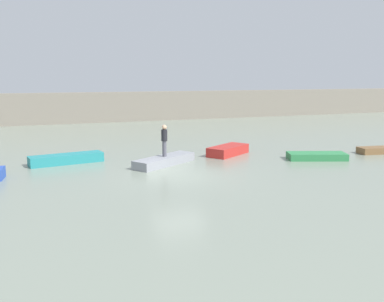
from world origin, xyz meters
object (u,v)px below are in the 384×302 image
at_px(person_dark_shirt, 164,139).
at_px(rowboat_green, 317,156).
at_px(rowboat_teal, 66,159).
at_px(rowboat_grey, 165,161).
at_px(rowboat_red, 228,150).
at_px(rowboat_brown, 381,150).

bearing_deg(person_dark_shirt, rowboat_green, -10.58).
height_order(rowboat_teal, rowboat_green, rowboat_teal).
xyz_separation_m(rowboat_teal, rowboat_grey, (4.87, -2.19, -0.03)).
height_order(rowboat_red, person_dark_shirt, person_dark_shirt).
distance_m(rowboat_red, rowboat_brown, 9.45).
relative_size(rowboat_grey, rowboat_red, 1.35).
xyz_separation_m(rowboat_grey, rowboat_brown, (13.45, -1.30, -0.03)).
height_order(rowboat_teal, rowboat_grey, rowboat_teal).
distance_m(rowboat_grey, rowboat_brown, 13.51).
height_order(rowboat_green, rowboat_brown, rowboat_brown).
bearing_deg(rowboat_grey, person_dark_shirt, 0.00).
xyz_separation_m(rowboat_red, rowboat_brown, (9.04, -2.76, -0.08)).
xyz_separation_m(rowboat_teal, rowboat_brown, (18.31, -3.49, -0.06)).
distance_m(rowboat_green, person_dark_shirt, 8.74).
bearing_deg(person_dark_shirt, rowboat_brown, -5.51).
relative_size(rowboat_red, person_dark_shirt, 1.73).
bearing_deg(rowboat_teal, rowboat_green, -25.55).
relative_size(rowboat_teal, rowboat_grey, 0.98).
height_order(rowboat_teal, person_dark_shirt, person_dark_shirt).
relative_size(rowboat_grey, rowboat_green, 1.22).
height_order(rowboat_brown, person_dark_shirt, person_dark_shirt).
bearing_deg(rowboat_teal, rowboat_brown, -20.55).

